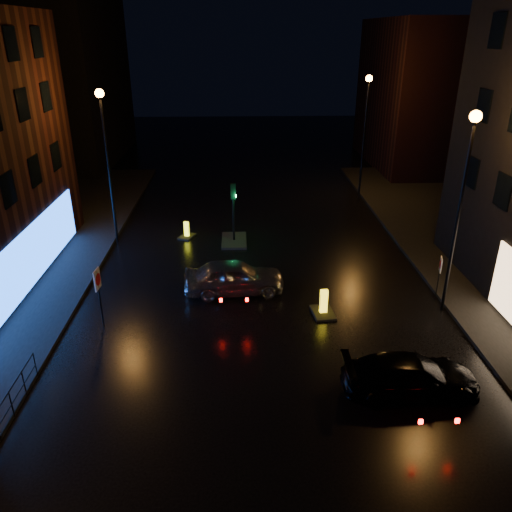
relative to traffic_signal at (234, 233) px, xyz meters
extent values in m
plane|color=black|center=(1.20, -14.00, -0.50)|extent=(120.00, 120.00, 0.00)
cube|color=black|center=(-14.80, 21.00, 6.50)|extent=(8.00, 16.00, 14.00)
cube|color=black|center=(16.20, 18.00, 5.50)|extent=(8.00, 14.00, 12.00)
cylinder|color=black|center=(-6.60, 0.00, 3.50)|extent=(0.14, 0.14, 8.00)
cylinder|color=black|center=(-6.60, 0.00, 7.50)|extent=(0.20, 0.20, 0.25)
sphere|color=orange|center=(-6.60, 0.00, 7.65)|extent=(0.44, 0.44, 0.44)
cylinder|color=black|center=(9.00, -8.00, 3.50)|extent=(0.14, 0.14, 8.00)
cylinder|color=black|center=(9.00, -8.00, 7.50)|extent=(0.20, 0.20, 0.25)
sphere|color=orange|center=(9.00, -8.00, 7.65)|extent=(0.44, 0.44, 0.44)
cylinder|color=black|center=(9.00, 8.00, 3.50)|extent=(0.14, 0.14, 8.00)
cylinder|color=black|center=(9.00, 8.00, 7.50)|extent=(0.20, 0.20, 0.25)
sphere|color=orange|center=(9.00, 8.00, 7.65)|extent=(0.44, 0.44, 0.44)
cube|color=black|center=(0.00, 0.00, -0.44)|extent=(1.40, 2.40, 0.12)
cylinder|color=black|center=(0.00, 0.00, 0.90)|extent=(0.12, 0.12, 2.80)
cube|color=black|center=(0.00, 0.00, 2.50)|extent=(0.28, 0.22, 0.90)
cylinder|color=#0CFF59|center=(0.14, 0.00, 2.22)|extent=(0.05, 0.18, 0.18)
cylinder|color=black|center=(-6.80, -12.00, 0.00)|extent=(0.04, 0.04, 1.00)
imported|color=#A6A8AD|center=(0.04, -6.06, 0.27)|extent=(4.64, 2.13, 1.54)
imported|color=black|center=(5.87, -13.26, 0.15)|extent=(4.53, 1.88, 1.31)
cube|color=black|center=(3.81, -8.16, -0.45)|extent=(1.01, 1.39, 0.11)
cube|color=yellow|center=(3.81, -8.16, 0.10)|extent=(0.32, 0.23, 1.09)
cube|color=black|center=(3.81, -8.16, 0.10)|extent=(0.33, 0.06, 0.65)
cube|color=black|center=(-2.75, 0.75, -0.46)|extent=(1.09, 1.28, 0.09)
cube|color=#FBFB19|center=(-2.75, 0.75, 0.00)|extent=(0.30, 0.25, 0.90)
cube|color=black|center=(-2.75, 0.75, 0.00)|extent=(0.26, 0.12, 0.54)
cylinder|color=black|center=(-5.30, -8.74, 0.72)|extent=(0.07, 0.07, 2.45)
cube|color=silver|center=(-5.30, -8.74, 1.61)|extent=(0.10, 0.61, 0.83)
cylinder|color=#B20C0C|center=(-5.27, -8.74, 1.61)|extent=(0.06, 0.49, 0.49)
cylinder|color=black|center=(9.10, -6.98, 0.47)|extent=(0.05, 0.05, 1.94)
cube|color=silver|center=(9.10, -6.98, 1.17)|extent=(0.18, 0.48, 0.66)
cylinder|color=#B20C0C|center=(9.07, -6.97, 1.17)|extent=(0.12, 0.38, 0.39)
camera|label=1|loc=(0.29, -26.37, 10.49)|focal=35.00mm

